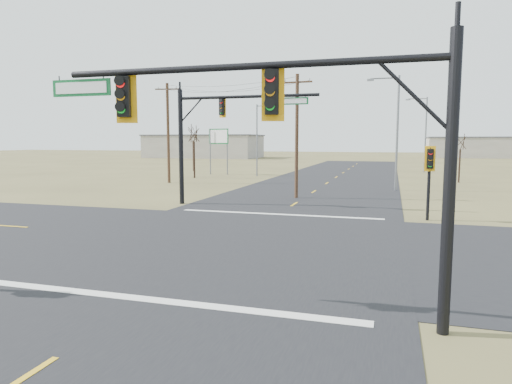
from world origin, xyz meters
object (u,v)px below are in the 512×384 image
Objects in this scene: streetlight_b at (424,130)px; bare_tree_b at (193,134)px; streetlight_c at (258,136)px; streetlight_a at (395,127)px; bare_tree_a at (194,133)px; mast_arm_far at (220,122)px; pedestal_signal_ne at (430,165)px; utility_pole_near at (297,134)px; mast_arm_near at (278,117)px; highway_sign at (219,142)px; utility_pole_far at (168,132)px; bare_tree_c at (461,141)px.

bare_tree_b is (-31.28, -6.45, -0.41)m from streetlight_b.
streetlight_c reaches higher than bare_tree_b.
streetlight_b is at bearing 90.10° from streetlight_a.
bare_tree_a is at bearing 170.48° from streetlight_a.
streetlight_c reaches higher than mast_arm_far.
utility_pole_near is (-8.81, 7.59, 1.79)m from pedestal_signal_ne.
mast_arm_near is at bearing -74.39° from streetlight_b.
mast_arm_near is 19.56m from mast_arm_far.
utility_pole_far is at bearing -75.51° from highway_sign.
pedestal_signal_ne is at bearing -69.97° from streetlight_c.
utility_pole_near is at bearing -52.24° from bare_tree_b.
utility_pole_far reaches higher than streetlight_a.
highway_sign is (-10.36, 26.31, -1.40)m from mast_arm_far.
bare_tree_c reaches higher than pedestal_signal_ne.
highway_sign is (-23.25, 28.61, 1.15)m from pedestal_signal_ne.
highway_sign is 1.06× the size of bare_tree_c.
pedestal_signal_ne is 29.00m from utility_pole_far.
utility_pole_far is 6.35m from bare_tree_a.
bare_tree_b reaches higher than bare_tree_c.
pedestal_signal_ne is at bearing -33.29° from highway_sign.
streetlight_b reaches higher than pedestal_signal_ne.
utility_pole_near reaches higher than bare_tree_c.
utility_pole_near reaches higher than mast_arm_near.
utility_pole_near is 17.42m from utility_pole_far.
streetlight_b is at bearing 89.60° from mast_arm_far.
bare_tree_c is at bearing 59.14° from mast_arm_near.
mast_arm_far is 1.45× the size of bare_tree_a.
mast_arm_far is 1.44× the size of bare_tree_b.
utility_pole_near is at bearing -37.91° from highway_sign.
streetlight_a is (2.75, 30.62, 0.64)m from mast_arm_near.
streetlight_c is (-13.01, 42.69, -0.02)m from mast_arm_near.
highway_sign is 0.89× the size of bare_tree_a.
utility_pole_far reaches higher than highway_sign.
mast_arm_near reaches higher than pedestal_signal_ne.
utility_pole_far is 29.97m from bare_tree_c.
mast_arm_near is at bearing -58.54° from utility_pole_far.
mast_arm_far is 1.64× the size of highway_sign.
utility_pole_far is at bearing -173.74° from streetlight_a.
streetlight_b is (6.64, 55.77, 0.83)m from mast_arm_near.
mast_arm_far is at bearing -50.89° from highway_sign.
streetlight_b is (14.96, 38.08, 0.17)m from mast_arm_far.
mast_arm_far is at bearing -89.05° from streetlight_b.
streetlight_a reaches higher than pedestal_signal_ne.
streetlight_b is 31.94m from bare_tree_b.
streetlight_b reaches higher than streetlight_a.
utility_pole_near is at bearing 137.45° from pedestal_signal_ne.
streetlight_b is at bearing 65.30° from mast_arm_near.
mast_arm_near is 1.89× the size of bare_tree_c.
bare_tree_b is (-27.39, 18.70, -0.21)m from streetlight_a.
mast_arm_far is at bearing -127.63° from utility_pole_near.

